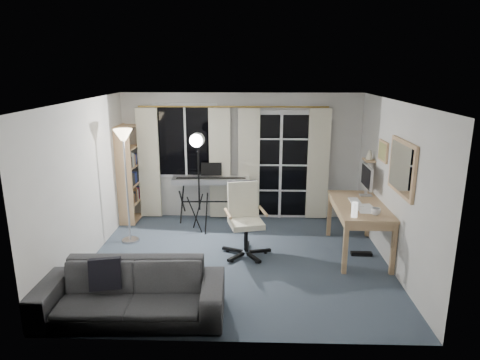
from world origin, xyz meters
The scene contains 17 objects.
floor centered at (0.00, 0.00, -0.01)m, with size 4.50×4.00×0.02m, color #3D4A59.
window centered at (-1.05, 1.97, 1.50)m, with size 1.20×0.08×1.40m.
french_door centered at (0.75, 1.97, 1.03)m, with size 1.32×0.09×2.11m.
curtains centered at (-0.14, 1.88, 1.09)m, with size 3.60×0.07×2.13m.
bookshelf centered at (-2.12, 1.81, 0.87)m, with size 0.32×0.86×1.83m.
torchiere_lamp centered at (-1.84, 0.69, 1.53)m, with size 0.39×0.39×1.90m.
keyboard_piano centered at (-0.55, 1.70, 0.79)m, with size 1.45×0.73×1.04m.
studio_light centered at (-0.72, 1.11, 1.46)m, with size 0.35×0.36×1.82m.
office_chair centered at (0.09, 0.32, 0.66)m, with size 0.78×0.76×1.13m.
desk centered at (1.88, 0.34, 0.71)m, with size 0.78×1.52×0.81m.
monitor centered at (2.08, 0.79, 1.12)m, with size 0.20×0.58×0.51m.
desk_clutter centered at (1.81, 0.10, 0.64)m, with size 0.48×0.92×1.03m.
mug centered at (1.98, -0.16, 0.88)m, with size 0.13×0.10×0.13m, color silver.
wall_mirror centered at (2.22, -0.35, 1.55)m, with size 0.04×0.94×0.74m.
framed_print centered at (2.23, 0.55, 1.60)m, with size 0.03×0.42×0.32m.
wall_shelf centered at (2.16, 1.05, 1.41)m, with size 0.16×0.30×0.18m.
sofa centered at (-1.19, -1.55, 0.42)m, with size 2.19×0.71×0.85m.
Camera 1 is at (0.22, -5.98, 2.86)m, focal length 32.00 mm.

